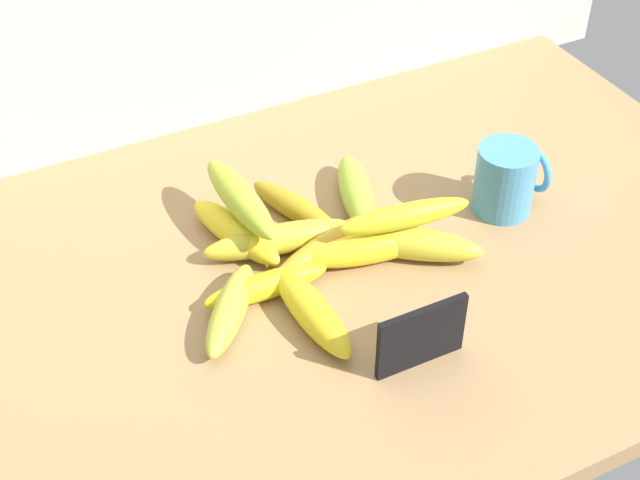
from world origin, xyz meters
The scene contains 15 objects.
counter_top centered at (0.00, 0.00, 1.50)cm, with size 110.00×76.00×3.00cm, color #9B784E.
chalkboard_sign centered at (-4.57, -18.12, 6.86)cm, with size 11.00×1.80×8.40cm.
coffee_mug centered at (20.18, 0.85, 7.77)cm, with size 9.55×8.05×9.53cm.
banana_0 centered at (-5.97, 11.47, 4.67)cm, with size 15.56×3.35×3.35cm, color #A1841C.
banana_1 centered at (-12.74, -7.44, 5.08)cm, with size 16.56×4.16×4.16cm, color gold.
banana_2 centered at (-15.17, 9.93, 5.01)cm, with size 16.54×4.03×4.03cm, color yellow.
banana_3 centered at (-0.88, -0.61, 5.10)cm, with size 17.56×4.20×4.20cm, color yellow.
banana_4 centered at (-15.54, -0.66, 4.69)cm, with size 16.04×3.38×3.38cm, color yellow.
banana_5 centered at (2.85, -1.36, 5.20)cm, with size 20.90×4.39×4.39cm, color gold.
banana_6 centered at (-21.11, -2.67, 4.87)cm, with size 15.51×3.74×3.74cm, color #A9B737.
banana_7 centered at (-4.61, 2.78, 4.74)cm, with size 19.56×3.47×3.47cm, color gold.
banana_8 centered at (2.55, 10.09, 5.12)cm, with size 16.44×4.24×4.24cm, color #90B834.
banana_9 centered at (-10.85, 6.18, 5.00)cm, with size 19.55×3.99×3.99cm, color gold.
banana_10 centered at (-13.75, 11.28, 9.05)cm, with size 17.90×4.03×4.03cm, color #A5BC30.
banana_11 centered at (3.34, -1.09, 9.02)cm, with size 17.40×3.25×3.25cm, color gold.
Camera 1 is at (-45.58, -75.45, 81.06)cm, focal length 51.46 mm.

